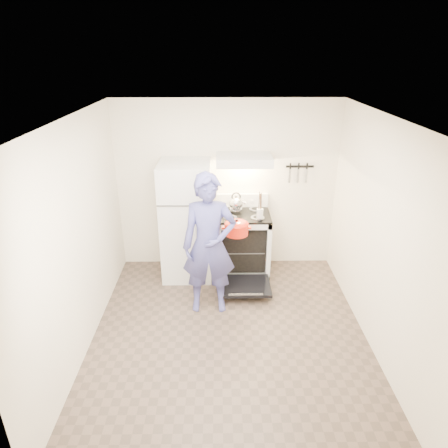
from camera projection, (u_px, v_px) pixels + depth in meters
The scene contains 15 objects.
floor at pixel (229, 336), 4.70m from camera, with size 3.60×3.60×0.00m, color brown.
back_wall at pixel (227, 186), 5.84m from camera, with size 3.20×0.02×2.50m, color #F4E6CC.
refrigerator at pixel (186, 221), 5.68m from camera, with size 0.70×0.70×1.70m, color silver.
stove_body at pixel (243, 244), 5.87m from camera, with size 0.76×0.65×0.92m, color silver.
cooktop at pixel (243, 215), 5.68m from camera, with size 0.76×0.65×0.03m, color black.
backsplash at pixel (242, 200), 5.89m from camera, with size 0.76×0.07×0.20m, color silver.
oven_door at pixel (245, 286), 5.46m from camera, with size 0.70×0.54×0.04m, color black.
oven_rack at pixel (243, 246), 5.88m from camera, with size 0.60×0.52×0.01m, color slate.
range_hood at pixel (244, 160), 5.43m from camera, with size 0.76×0.50×0.12m, color silver.
knife_strip at pixel (300, 166), 5.72m from camera, with size 0.40×0.02×0.03m, color black.
pizza_stone at pixel (249, 247), 5.82m from camera, with size 0.35×0.35×0.02m, color #957156.
tea_kettle at pixel (236, 202), 5.66m from camera, with size 0.24×0.20×0.29m, color #B9B9BE, non-canonical shape.
utensil_jar at pixel (260, 213), 5.42m from camera, with size 0.09×0.09×0.13m, color silver.
person at pixel (209, 245), 4.86m from camera, with size 0.66×0.43×1.81m, color navy.
dutch_oven at pixel (236, 229), 5.13m from camera, with size 0.38×0.31×0.24m, color red, non-canonical shape.
Camera 1 is at (-0.11, -3.77, 3.11)m, focal length 32.00 mm.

